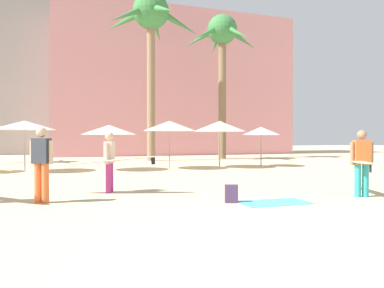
{
  "coord_description": "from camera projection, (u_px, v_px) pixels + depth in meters",
  "views": [
    {
      "loc": [
        -3.15,
        -4.29,
        1.5
      ],
      "look_at": [
        0.31,
        5.87,
        1.34
      ],
      "focal_mm": 34.48,
      "sensor_mm": 36.0,
      "label": 1
    }
  ],
  "objects": [
    {
      "name": "ground",
      "position": [
        307.0,
        247.0,
        5.1
      ],
      "size": [
        120.0,
        120.0,
        0.0
      ],
      "primitive_type": "plane",
      "color": "#C6B28C"
    },
    {
      "name": "hotel_pink",
      "position": [
        172.0,
        87.0,
        35.85
      ],
      "size": [
        21.94,
        8.03,
        13.05
      ],
      "primitive_type": "cube",
      "color": "pink",
      "rests_on": "ground"
    },
    {
      "name": "hotel_tower_gray",
      "position": [
        18.0,
        45.0,
        37.99
      ],
      "size": [
        18.14,
        11.05,
        22.17
      ],
      "primitive_type": "cube",
      "color": "gray",
      "rests_on": "ground"
    },
    {
      "name": "palm_tree_far_left",
      "position": [
        151.0,
        23.0,
        24.52
      ],
      "size": [
        6.45,
        6.76,
        11.19
      ],
      "color": "#896B4C",
      "rests_on": "ground"
    },
    {
      "name": "palm_tree_center",
      "position": [
        222.0,
        43.0,
        27.15
      ],
      "size": [
        5.73,
        5.89,
        10.61
      ],
      "color": "brown",
      "rests_on": "ground"
    },
    {
      "name": "cafe_umbrella_0",
      "position": [
        220.0,
        126.0,
        18.96
      ],
      "size": [
        2.73,
        2.73,
        2.38
      ],
      "color": "gray",
      "rests_on": "ground"
    },
    {
      "name": "cafe_umbrella_1",
      "position": [
        25.0,
        125.0,
        16.43
      ],
      "size": [
        2.68,
        2.68,
        2.29
      ],
      "color": "gray",
      "rests_on": "ground"
    },
    {
      "name": "cafe_umbrella_2",
      "position": [
        170.0,
        126.0,
        18.16
      ],
      "size": [
        2.62,
        2.62,
        2.36
      ],
      "color": "gray",
      "rests_on": "ground"
    },
    {
      "name": "cafe_umbrella_3",
      "position": [
        261.0,
        131.0,
        19.76
      ],
      "size": [
        2.03,
        2.03,
        2.11
      ],
      "color": "gray",
      "rests_on": "ground"
    },
    {
      "name": "cafe_umbrella_5",
      "position": [
        109.0,
        130.0,
        17.28
      ],
      "size": [
        2.57,
        2.57,
        2.13
      ],
      "color": "gray",
      "rests_on": "ground"
    },
    {
      "name": "beach_towel",
      "position": [
        274.0,
        202.0,
        8.56
      ],
      "size": [
        1.64,
        0.91,
        0.01
      ],
      "primitive_type": "cube",
      "rotation": [
        0.0,
        0.0,
        -0.01
      ],
      "color": "#4CC6D6",
      "rests_on": "ground"
    },
    {
      "name": "backpack",
      "position": [
        231.0,
        194.0,
        8.59
      ],
      "size": [
        0.34,
        0.31,
        0.42
      ],
      "rotation": [
        0.0,
        0.0,
        1.23
      ],
      "color": "#463256",
      "rests_on": "ground"
    },
    {
      "name": "person_far_right",
      "position": [
        358.0,
        161.0,
        9.53
      ],
      "size": [
        1.29,
        2.58,
        1.71
      ],
      "rotation": [
        0.0,
        0.0,
        1.27
      ],
      "color": "teal",
      "rests_on": "ground"
    },
    {
      "name": "person_far_left",
      "position": [
        110.0,
        160.0,
        10.08
      ],
      "size": [
        2.8,
        1.19,
        1.68
      ],
      "rotation": [
        0.0,
        0.0,
        2.78
      ],
      "color": "#B7337F",
      "rests_on": "ground"
    },
    {
      "name": "person_mid_left",
      "position": [
        42.0,
        161.0,
        8.53
      ],
      "size": [
        0.56,
        0.41,
        1.76
      ],
      "rotation": [
        0.0,
        0.0,
        1.0
      ],
      "color": "orange",
      "rests_on": "ground"
    }
  ]
}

